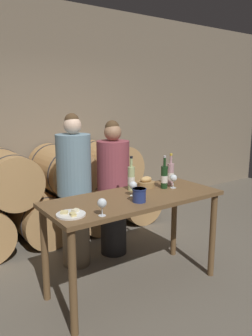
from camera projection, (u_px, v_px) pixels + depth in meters
name	position (u px, v px, depth m)	size (l,w,h in m)	color
ground_plane	(134.00, 286.00, 3.27)	(10.00, 10.00, 0.00)	#665E51
stone_wall_back	(43.00, 116.00, 4.77)	(10.00, 0.12, 3.20)	#7F705B
barrel_stack	(63.00, 193.00, 4.50)	(2.84, 0.96, 1.22)	tan
tasting_table	(134.00, 209.00, 3.11)	(1.71, 0.70, 0.93)	brown
person_left	(75.00, 191.00, 3.55)	(0.37, 0.37, 1.69)	#756651
person_right	(113.00, 189.00, 3.84)	(0.38, 0.38, 1.60)	#232326
wine_bottle_red	(164.00, 177.00, 3.35)	(0.07, 0.07, 0.34)	#193819
wine_bottle_white	(131.00, 178.00, 3.28)	(0.07, 0.07, 0.35)	#ADBC7F
wine_bottle_rose	(171.00, 174.00, 3.48)	(0.07, 0.07, 0.34)	#BC8E93
blue_crock	(139.00, 195.00, 2.91)	(0.13, 0.13, 0.12)	navy
bread_basket	(146.00, 183.00, 3.41)	(0.18, 0.18, 0.11)	olive
cheese_plate	(71.00, 214.00, 2.58)	(0.23, 0.23, 0.04)	white
wine_glass_far_left	(102.00, 203.00, 2.55)	(0.08, 0.08, 0.14)	white
wine_glass_left	(133.00, 185.00, 3.08)	(0.08, 0.08, 0.14)	white
wine_glass_center	(173.00, 178.00, 3.36)	(0.08, 0.08, 0.14)	white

